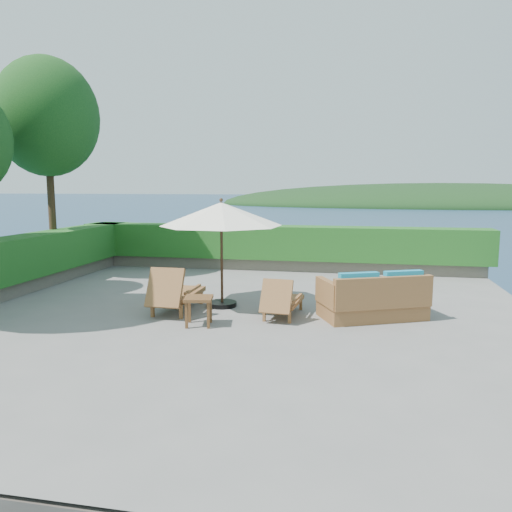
% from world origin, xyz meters
% --- Properties ---
extents(ground, '(12.00, 12.00, 0.00)m').
position_xyz_m(ground, '(0.00, 0.00, 0.00)').
color(ground, gray).
rests_on(ground, ground).
extents(foundation, '(12.00, 12.00, 3.00)m').
position_xyz_m(foundation, '(0.00, 0.00, -1.55)').
color(foundation, '#5F574C').
rests_on(foundation, ocean).
extents(ocean, '(600.00, 600.00, 0.00)m').
position_xyz_m(ocean, '(0.00, 0.00, -3.00)').
color(ocean, '#18284B').
rests_on(ocean, ground).
extents(offshore_island, '(126.00, 57.60, 12.60)m').
position_xyz_m(offshore_island, '(25.00, 140.00, -3.00)').
color(offshore_island, black).
rests_on(offshore_island, ocean).
extents(planter_wall_far, '(12.00, 0.60, 0.36)m').
position_xyz_m(planter_wall_far, '(0.00, 5.60, 0.18)').
color(planter_wall_far, slate).
rests_on(planter_wall_far, ground).
extents(hedge_far, '(12.40, 0.90, 1.00)m').
position_xyz_m(hedge_far, '(0.00, 5.60, 0.85)').
color(hedge_far, '#164D16').
rests_on(hedge_far, planter_wall_far).
extents(tree_far, '(2.80, 2.80, 6.03)m').
position_xyz_m(tree_far, '(-6.00, 3.20, 4.40)').
color(tree_far, '#442C1A').
rests_on(tree_far, ground).
extents(patio_umbrella, '(3.27, 3.27, 2.31)m').
position_xyz_m(patio_umbrella, '(-0.42, 0.72, 1.95)').
color(patio_umbrella, black).
rests_on(patio_umbrella, ground).
extents(lounge_left, '(0.79, 1.71, 0.98)m').
position_xyz_m(lounge_left, '(-1.24, 0.07, 0.41)').
color(lounge_left, brown).
rests_on(lounge_left, ground).
extents(lounge_right, '(0.72, 1.47, 0.82)m').
position_xyz_m(lounge_right, '(0.96, 0.09, 0.34)').
color(lounge_right, brown).
rests_on(lounge_right, ground).
extents(side_table, '(0.59, 0.59, 0.54)m').
position_xyz_m(side_table, '(-0.46, -0.79, 0.44)').
color(side_table, brown).
rests_on(side_table, ground).
extents(wicker_loveseat, '(2.22, 1.74, 0.98)m').
position_xyz_m(wicker_loveseat, '(2.72, 0.33, 0.38)').
color(wicker_loveseat, brown).
rests_on(wicker_loveseat, ground).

